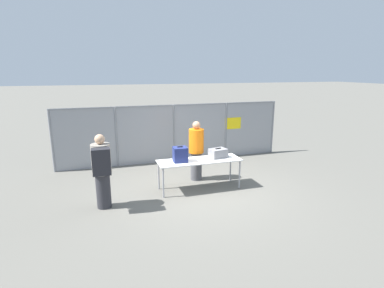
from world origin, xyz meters
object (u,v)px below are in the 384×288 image
object	(u,v)px
inspection_table	(199,162)
suitcase_navy	(180,154)
suitcase_grey	(218,153)
traveler_hooded	(102,169)
utility_trailer	(182,133)
security_worker_near	(196,150)

from	to	relation	value
inspection_table	suitcase_navy	xyz separation A→B (m)	(-0.50, 0.01, 0.24)
suitcase_grey	traveler_hooded	bearing A→B (deg)	-169.95
utility_trailer	traveler_hooded	bearing A→B (deg)	-121.16
inspection_table	security_worker_near	distance (m)	0.69
traveler_hooded	suitcase_navy	bearing A→B (deg)	21.88
traveler_hooded	security_worker_near	distance (m)	2.75
inspection_table	traveler_hooded	xyz separation A→B (m)	(-2.38, -0.44, 0.20)
suitcase_navy	utility_trailer	size ratio (longest dim) A/B	0.12
suitcase_grey	utility_trailer	size ratio (longest dim) A/B	0.15
suitcase_navy	suitcase_grey	world-z (taller)	suitcase_navy
inspection_table	utility_trailer	world-z (taller)	inspection_table
suitcase_grey	traveler_hooded	size ratio (longest dim) A/B	0.29
inspection_table	security_worker_near	xyz separation A→B (m)	(0.14, 0.67, 0.14)
suitcase_navy	suitcase_grey	distance (m)	1.05
traveler_hooded	security_worker_near	bearing A→B (deg)	32.03
suitcase_grey	security_worker_near	distance (m)	0.72
inspection_table	suitcase_grey	xyz separation A→B (m)	(0.54, 0.08, 0.17)
traveler_hooded	utility_trailer	size ratio (longest dim) A/B	0.51
traveler_hooded	utility_trailer	xyz separation A→B (m)	(3.34, 5.53, -0.53)
traveler_hooded	utility_trailer	world-z (taller)	traveler_hooded
security_worker_near	utility_trailer	world-z (taller)	security_worker_near
security_worker_near	utility_trailer	size ratio (longest dim) A/B	0.50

